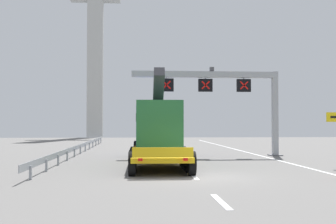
{
  "coord_description": "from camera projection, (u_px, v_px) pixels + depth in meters",
  "views": [
    {
      "loc": [
        -2.81,
        -18.67,
        2.32
      ],
      "look_at": [
        -0.86,
        8.65,
        3.11
      ],
      "focal_mm": 45.61,
      "sensor_mm": 36.0,
      "label": 1
    }
  ],
  "objects": [
    {
      "name": "edge_line_right",
      "position": [
        261.0,
        156.0,
        31.15
      ],
      "size": [
        0.2,
        63.0,
        0.01
      ],
      "primitive_type": "cube",
      "color": "silver",
      "rests_on": "ground"
    },
    {
      "name": "bridge_pylon_distant",
      "position": [
        95.0,
        23.0,
        77.54
      ],
      "size": [
        9.0,
        2.0,
        40.88
      ],
      "color": "#B7B7B2",
      "rests_on": "ground"
    },
    {
      "name": "overhead_lane_gantry",
      "position": [
        224.0,
        88.0,
        31.3
      ],
      "size": [
        11.04,
        0.9,
        6.51
      ],
      "color": "#9EA0A5",
      "rests_on": "ground"
    },
    {
      "name": "lane_markings",
      "position": [
        160.0,
        145.0,
        47.09
      ],
      "size": [
        0.2,
        71.5,
        0.01
      ],
      "color": "silver",
      "rests_on": "ground"
    },
    {
      "name": "heavy_haul_truck_yellow",
      "position": [
        156.0,
        130.0,
        26.63
      ],
      "size": [
        3.08,
        14.08,
        5.3
      ],
      "color": "yellow",
      "rests_on": "ground"
    },
    {
      "name": "guardrail_left",
      "position": [
        82.0,
        146.0,
        34.83
      ],
      "size": [
        0.13,
        37.28,
        0.76
      ],
      "color": "#999EA3",
      "rests_on": "ground"
    },
    {
      "name": "ground",
      "position": [
        202.0,
        177.0,
        18.75
      ],
      "size": [
        112.0,
        112.0,
        0.0
      ],
      "primitive_type": "plane",
      "color": "slate"
    }
  ]
}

